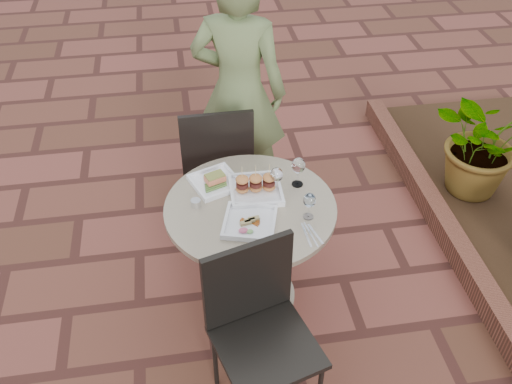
{
  "coord_description": "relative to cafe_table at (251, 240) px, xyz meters",
  "views": [
    {
      "loc": [
        -0.07,
        -2.25,
        2.69
      ],
      "look_at": [
        0.28,
        -0.05,
        0.82
      ],
      "focal_mm": 40.0,
      "sensor_mm": 36.0,
      "label": 1
    }
  ],
  "objects": [
    {
      "name": "plate_tuna",
      "position": [
        -0.02,
        -0.14,
        0.26
      ],
      "size": [
        0.32,
        0.32,
        0.03
      ],
      "rotation": [
        0.0,
        0.0,
        -0.28
      ],
      "color": "white",
      "rests_on": "cafe_table"
    },
    {
      "name": "diner",
      "position": [
        0.07,
        0.97,
        0.36
      ],
      "size": [
        0.72,
        0.59,
        1.69
      ],
      "primitive_type": "imported",
      "rotation": [
        0.0,
        0.0,
        2.78
      ],
      "color": "#576738",
      "rests_on": "ground"
    },
    {
      "name": "plate_sliders",
      "position": [
        0.04,
        0.11,
        0.29
      ],
      "size": [
        0.28,
        0.28,
        0.18
      ],
      "rotation": [
        0.0,
        0.0,
        -0.03
      ],
      "color": "white",
      "rests_on": "cafe_table"
    },
    {
      "name": "planter_curb",
      "position": [
        1.35,
        0.35,
        -0.41
      ],
      "size": [
        0.12,
        3.0,
        0.15
      ],
      "primitive_type": "cube",
      "color": "brown",
      "rests_on": "ground"
    },
    {
      "name": "potted_plant_a",
      "position": [
        1.72,
        0.72,
        -0.02
      ],
      "size": [
        0.91,
        0.85,
        0.81
      ],
      "primitive_type": "imported",
      "rotation": [
        0.0,
        0.0,
        0.37
      ],
      "color": "#33662D",
      "rests_on": "mulch_bed"
    },
    {
      "name": "wine_glass_mid",
      "position": [
        0.15,
        0.09,
        0.36
      ],
      "size": [
        0.07,
        0.07,
        0.16
      ],
      "color": "white",
      "rests_on": "cafe_table"
    },
    {
      "name": "wine_glass_right",
      "position": [
        0.28,
        -0.13,
        0.35
      ],
      "size": [
        0.06,
        0.06,
        0.15
      ],
      "color": "white",
      "rests_on": "cafe_table"
    },
    {
      "name": "cutlery_set",
      "position": [
        0.26,
        -0.26,
        0.25
      ],
      "size": [
        0.12,
        0.19,
        0.0
      ],
      "primitive_type": null,
      "rotation": [
        0.0,
        0.0,
        0.19
      ],
      "color": "silver",
      "rests_on": "cafe_table"
    },
    {
      "name": "ground",
      "position": [
        -0.25,
        0.05,
        -0.48
      ],
      "size": [
        60.0,
        60.0,
        0.0
      ],
      "primitive_type": "plane",
      "color": "brown",
      "rests_on": "ground"
    },
    {
      "name": "steel_ramekin",
      "position": [
        -0.28,
        0.04,
        0.27
      ],
      "size": [
        0.06,
        0.06,
        0.04
      ],
      "primitive_type": "cylinder",
      "rotation": [
        0.0,
        0.0,
        -0.17
      ],
      "color": "silver",
      "rests_on": "cafe_table"
    },
    {
      "name": "chair_near",
      "position": [
        -0.05,
        -0.58,
        0.07
      ],
      "size": [
        0.55,
        0.55,
        0.93
      ],
      "rotation": [
        0.0,
        0.0,
        0.28
      ],
      "color": "black",
      "rests_on": "ground"
    },
    {
      "name": "wine_glass_far",
      "position": [
        0.28,
        0.14,
        0.37
      ],
      "size": [
        0.07,
        0.07,
        0.17
      ],
      "color": "white",
      "rests_on": "cafe_table"
    },
    {
      "name": "cafe_table",
      "position": [
        0.0,
        0.0,
        0.0
      ],
      "size": [
        0.9,
        0.9,
        0.73
      ],
      "color": "gray",
      "rests_on": "ground"
    },
    {
      "name": "chair_far",
      "position": [
        -0.11,
        0.71,
        0.07
      ],
      "size": [
        0.44,
        0.44,
        0.93
      ],
      "rotation": [
        0.0,
        0.0,
        3.15
      ],
      "color": "black",
      "rests_on": "ground"
    },
    {
      "name": "plate_salmon",
      "position": [
        -0.16,
        0.21,
        0.26
      ],
      "size": [
        0.31,
        0.31,
        0.07
      ],
      "rotation": [
        0.0,
        0.0,
        0.36
      ],
      "color": "white",
      "rests_on": "cafe_table"
    }
  ]
}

